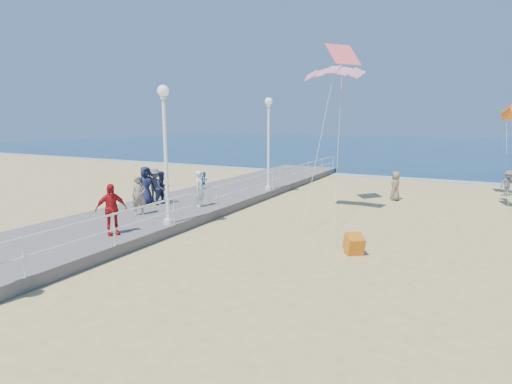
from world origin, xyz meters
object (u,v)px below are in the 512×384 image
at_px(lamp_post_far, 269,134).
at_px(spectator_7, 163,188).
at_px(spectator_3, 111,209).
at_px(spectator_4, 146,185).
at_px(toddler_held, 205,180).
at_px(woman_holding_toddler, 200,189).
at_px(beach_walker_c, 395,186).
at_px(lamp_post_mid, 165,141).
at_px(spectator_2, 155,185).
at_px(box_kite, 354,246).
at_px(beach_walker_a, 508,183).
at_px(spectator_6, 139,196).

height_order(lamp_post_far, spectator_7, lamp_post_far).
xyz_separation_m(spectator_3, spectator_4, (-2.71, 4.66, 0.00)).
bearing_deg(toddler_held, spectator_4, 106.20).
bearing_deg(woman_holding_toddler, spectator_7, 100.60).
bearing_deg(spectator_3, woman_holding_toddler, 32.03).
height_order(spectator_3, beach_walker_c, spectator_3).
xyz_separation_m(lamp_post_mid, spectator_3, (-0.79, -2.09, -2.34)).
bearing_deg(spectator_2, woman_holding_toddler, -68.38).
bearing_deg(lamp_post_far, lamp_post_mid, -90.00).
bearing_deg(lamp_post_mid, spectator_2, 137.71).
xyz_separation_m(beach_walker_c, box_kite, (0.27, -10.25, -0.52)).
height_order(beach_walker_a, beach_walker_c, beach_walker_c).
relative_size(spectator_2, spectator_3, 0.93).
height_order(lamp_post_far, beach_walker_c, lamp_post_far).
distance_m(spectator_4, beach_walker_c, 13.45).
distance_m(lamp_post_mid, spectator_7, 4.67).
distance_m(spectator_7, beach_walker_c, 12.66).
bearing_deg(spectator_2, spectator_3, -136.24).
xyz_separation_m(spectator_4, beach_walker_c, (10.33, 8.60, -0.50)).
bearing_deg(beach_walker_c, toddler_held, -49.56).
height_order(woman_holding_toddler, spectator_2, woman_holding_toddler).
bearing_deg(spectator_4, box_kite, -78.43).
distance_m(woman_holding_toddler, beach_walker_a, 18.18).
bearing_deg(spectator_4, beach_walker_c, -29.78).
bearing_deg(toddler_held, spectator_2, 97.54).
height_order(lamp_post_mid, spectator_2, lamp_post_mid).
xyz_separation_m(spectator_7, box_kite, (9.83, -1.97, -0.91)).
relative_size(lamp_post_mid, spectator_6, 3.14).
xyz_separation_m(spectator_6, beach_walker_c, (8.93, 10.55, -0.42)).
xyz_separation_m(spectator_3, box_kite, (7.89, 3.01, -1.02)).
bearing_deg(spectator_3, lamp_post_mid, 11.80).
relative_size(lamp_post_far, beach_walker_c, 3.23).
relative_size(spectator_4, spectator_7, 1.14).
height_order(spectator_4, spectator_7, spectator_4).
relative_size(woman_holding_toddler, spectator_6, 1.01).
xyz_separation_m(woman_holding_toddler, spectator_4, (-2.74, -0.67, 0.07)).
bearing_deg(beach_walker_a, spectator_3, -164.67).
height_order(lamp_post_far, spectator_4, lamp_post_far).
xyz_separation_m(lamp_post_mid, spectator_2, (-3.34, 3.04, -2.41)).
distance_m(spectator_7, beach_walker_a, 19.90).
xyz_separation_m(lamp_post_far, spectator_6, (-2.10, -8.38, -2.41)).
distance_m(lamp_post_mid, beach_walker_c, 13.40).
distance_m(woman_holding_toddler, spectator_4, 2.83).
xyz_separation_m(beach_walker_a, beach_walker_c, (-5.70, -4.47, 0.05)).
bearing_deg(toddler_held, woman_holding_toddler, 135.34).
relative_size(lamp_post_far, woman_holding_toddler, 3.11).
distance_m(spectator_4, spectator_6, 2.40).
bearing_deg(beach_walker_c, box_kite, -4.35).
bearing_deg(spectator_2, toddler_held, -65.52).
height_order(toddler_held, spectator_6, spectator_6).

